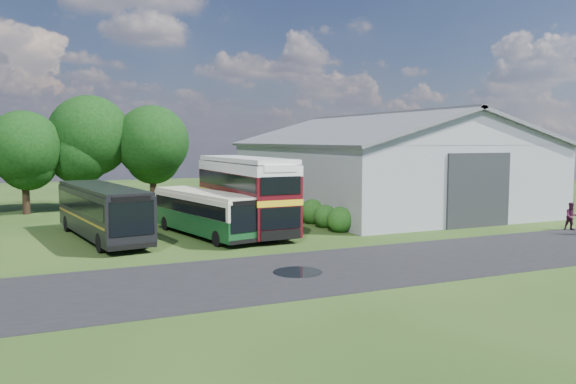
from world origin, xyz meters
name	(u,v)px	position (x,y,z in m)	size (l,w,h in m)	color
ground	(300,257)	(0.00, 0.00, 0.00)	(120.00, 120.00, 0.00)	#1B3410
asphalt_road	(384,264)	(3.00, -3.00, 0.00)	(60.00, 8.00, 0.02)	black
puddle	(297,273)	(-1.50, -3.00, 0.00)	(2.20, 2.20, 0.01)	black
storage_shed	(380,160)	(15.00, 15.98, 4.17)	(18.80, 24.80, 8.15)	gray
tree_left_b	(24,148)	(-13.00, 23.50, 5.25)	(5.78, 5.78, 8.16)	black
tree_mid	(90,136)	(-8.00, 24.80, 6.18)	(6.80, 6.80, 9.60)	black
tree_right_a	(152,142)	(-3.00, 23.80, 5.69)	(6.26, 6.26, 8.83)	black
shrub_front	(340,232)	(5.60, 6.00, 0.00)	(1.70, 1.70, 1.70)	#194714
shrub_mid	(325,227)	(5.60, 8.00, 0.00)	(1.60, 1.60, 1.60)	#194714
shrub_back	(312,223)	(5.60, 10.00, 0.00)	(1.80, 1.80, 1.80)	#194714
bus_green_single	(204,212)	(-2.77, 7.90, 1.45)	(4.33, 10.16, 2.73)	black
bus_maroon_double	(245,195)	(0.11, 8.64, 2.37)	(3.17, 11.14, 4.75)	black
bus_dark_single	(102,211)	(-8.57, 9.26, 1.68)	(4.48, 11.75, 3.16)	black
visitor_b	(572,217)	(19.62, 0.45, 0.90)	(0.88, 0.68, 1.80)	#3D1329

